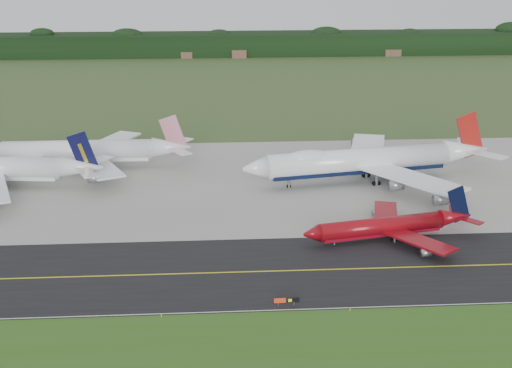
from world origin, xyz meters
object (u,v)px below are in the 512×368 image
Objects in this scene: jet_ba_747 at (367,160)px; taxiway_sign at (287,300)px; jet_red_737 at (390,226)px; jet_star_tail at (89,151)px.

taxiway_sign is (-28.39, -66.69, -4.92)m from jet_ba_747.
jet_ba_747 reaches higher than taxiway_sign.
jet_red_737 is at bearing -94.36° from jet_ba_747.
jet_red_737 reaches higher than taxiway_sign.
jet_red_737 is 8.68× the size of taxiway_sign.
jet_red_737 is 0.68× the size of jet_star_tail.
jet_ba_747 is at bearing 66.94° from taxiway_sign.
jet_star_tail is (-75.39, 16.78, -0.90)m from jet_ba_747.
jet_ba_747 is 77.24m from jet_star_tail.
jet_ba_747 is 1.21× the size of jet_star_tail.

